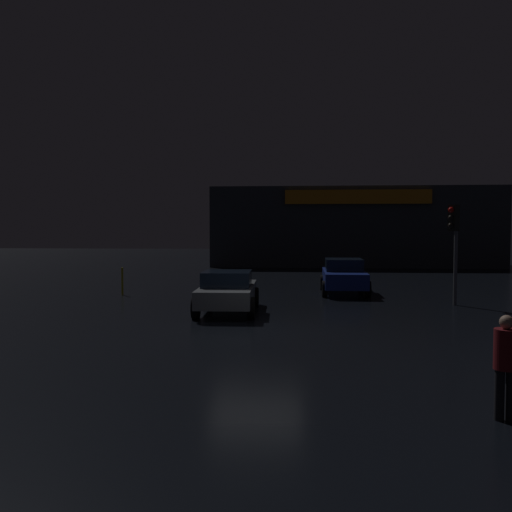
% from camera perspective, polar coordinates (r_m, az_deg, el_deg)
% --- Properties ---
extents(ground_plane, '(120.00, 120.00, 0.00)m').
position_cam_1_polar(ground_plane, '(14.95, 0.03, -7.84)').
color(ground_plane, black).
extents(store_building, '(20.89, 6.54, 5.80)m').
position_cam_1_polar(store_building, '(41.90, 10.09, 3.00)').
color(store_building, '#33383D').
rests_on(store_building, ground).
extents(traffic_signal_main, '(0.43, 0.41, 3.64)m').
position_cam_1_polar(traffic_signal_main, '(20.85, 20.03, 2.40)').
color(traffic_signal_main, '#595B60').
rests_on(traffic_signal_main, ground).
extents(car_near, '(2.03, 4.23, 1.39)m').
position_cam_1_polar(car_near, '(18.10, -2.99, -3.66)').
color(car_near, slate).
rests_on(car_near, ground).
extents(car_far, '(2.00, 4.13, 1.48)m').
position_cam_1_polar(car_far, '(23.73, 9.19, -2.02)').
color(car_far, navy).
rests_on(car_far, ground).
extents(pedestrian, '(0.36, 0.36, 1.54)m').
position_cam_1_polar(pedestrian, '(8.77, 24.69, -9.85)').
color(pedestrian, black).
rests_on(pedestrian, ground).
extents(bollard_kerb_b, '(0.08, 0.08, 1.16)m').
position_cam_1_polar(bollard_kerb_b, '(23.50, -13.83, -2.59)').
color(bollard_kerb_b, gold).
rests_on(bollard_kerb_b, ground).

